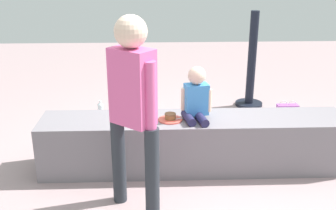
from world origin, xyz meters
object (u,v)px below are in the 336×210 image
at_px(cake_plate, 170,118).
at_px(gift_bag, 287,115).
at_px(adult_standing, 133,99).
at_px(handbag_black_leather, 140,114).
at_px(child_seated, 196,96).
at_px(water_bottle_near_gift, 101,110).

height_order(cake_plate, gift_bag, cake_plate).
height_order(adult_standing, handbag_black_leather, adult_standing).
relative_size(cake_plate, handbag_black_leather, 0.75).
relative_size(adult_standing, gift_bag, 4.72).
bearing_deg(child_seated, gift_bag, 38.53).
relative_size(child_seated, adult_standing, 0.32).
distance_m(child_seated, water_bottle_near_gift, 1.79).
distance_m(child_seated, cake_plate, 0.30).
relative_size(adult_standing, handbag_black_leather, 5.09).
distance_m(cake_plate, handbag_black_leather, 1.30).
bearing_deg(water_bottle_near_gift, handbag_black_leather, -19.25).
xyz_separation_m(child_seated, water_bottle_near_gift, (-1.05, 1.32, -0.61)).
height_order(child_seated, gift_bag, child_seated).
bearing_deg(handbag_black_leather, child_seated, -64.26).
bearing_deg(cake_plate, child_seated, 8.16).
bearing_deg(adult_standing, gift_bag, 42.75).
bearing_deg(water_bottle_near_gift, gift_bag, -9.70).
bearing_deg(gift_bag, cake_plate, -145.46).
xyz_separation_m(gift_bag, handbag_black_leather, (-1.73, 0.21, -0.04)).
bearing_deg(handbag_black_leather, cake_plate, -74.86).
bearing_deg(water_bottle_near_gift, cake_plate, -59.02).
relative_size(child_seated, gift_bag, 1.49).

